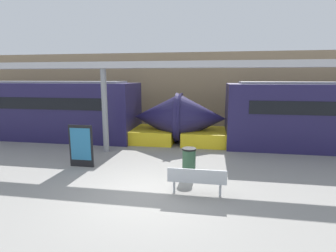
{
  "coord_description": "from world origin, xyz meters",
  "views": [
    {
      "loc": [
        1.86,
        -7.06,
        3.4
      ],
      "look_at": [
        0.07,
        3.57,
        1.4
      ],
      "focal_mm": 28.0,
      "sensor_mm": 36.0,
      "label": 1
    }
  ],
  "objects_px": {
    "trash_bin": "(189,162)",
    "poster_board": "(81,146)",
    "train_left": "(329,118)",
    "bench_near": "(197,179)",
    "support_column_near": "(105,111)",
    "train_right": "(47,111)"
  },
  "relations": [
    {
      "from": "trash_bin",
      "to": "bench_near",
      "type": "bearing_deg",
      "value": -76.53
    },
    {
      "from": "trash_bin",
      "to": "support_column_near",
      "type": "xyz_separation_m",
      "value": [
        -4.06,
        2.42,
        1.39
      ]
    },
    {
      "from": "train_right",
      "to": "poster_board",
      "type": "distance_m",
      "value": 6.39
    },
    {
      "from": "bench_near",
      "to": "support_column_near",
      "type": "xyz_separation_m",
      "value": [
        -4.43,
        3.95,
        1.38
      ]
    },
    {
      "from": "poster_board",
      "to": "support_column_near",
      "type": "xyz_separation_m",
      "value": [
        0.1,
        2.15,
        1.07
      ]
    },
    {
      "from": "poster_board",
      "to": "train_left",
      "type": "bearing_deg",
      "value": 23.44
    },
    {
      "from": "train_left",
      "to": "train_right",
      "type": "xyz_separation_m",
      "value": [
        -14.9,
        -0.0,
        0.0
      ]
    },
    {
      "from": "poster_board",
      "to": "train_right",
      "type": "bearing_deg",
      "value": 134.49
    },
    {
      "from": "train_left",
      "to": "bench_near",
      "type": "distance_m",
      "value": 8.72
    },
    {
      "from": "train_left",
      "to": "poster_board",
      "type": "height_order",
      "value": "train_left"
    },
    {
      "from": "poster_board",
      "to": "support_column_near",
      "type": "bearing_deg",
      "value": 87.35
    },
    {
      "from": "trash_bin",
      "to": "poster_board",
      "type": "bearing_deg",
      "value": 176.3
    },
    {
      "from": "bench_near",
      "to": "train_right",
      "type": "bearing_deg",
      "value": 145.03
    },
    {
      "from": "bench_near",
      "to": "train_left",
      "type": "bearing_deg",
      "value": 47.13
    },
    {
      "from": "trash_bin",
      "to": "poster_board",
      "type": "xyz_separation_m",
      "value": [
        -4.16,
        0.27,
        0.33
      ]
    },
    {
      "from": "train_left",
      "to": "bench_near",
      "type": "height_order",
      "value": "train_left"
    },
    {
      "from": "train_left",
      "to": "trash_bin",
      "type": "height_order",
      "value": "train_left"
    },
    {
      "from": "trash_bin",
      "to": "support_column_near",
      "type": "bearing_deg",
      "value": 149.19
    },
    {
      "from": "support_column_near",
      "to": "bench_near",
      "type": "bearing_deg",
      "value": -41.75
    },
    {
      "from": "train_left",
      "to": "train_right",
      "type": "distance_m",
      "value": 14.9
    },
    {
      "from": "train_left",
      "to": "poster_board",
      "type": "xyz_separation_m",
      "value": [
        -10.45,
        -4.53,
        -0.68
      ]
    },
    {
      "from": "train_right",
      "to": "support_column_near",
      "type": "height_order",
      "value": "support_column_near"
    }
  ]
}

